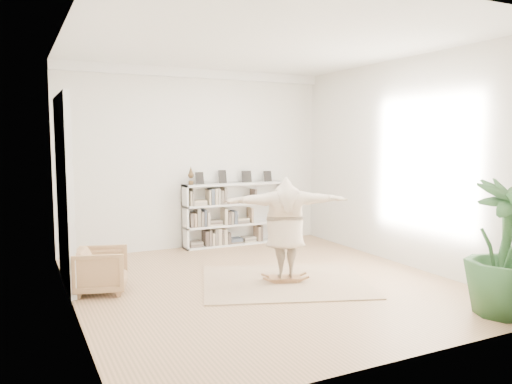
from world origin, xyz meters
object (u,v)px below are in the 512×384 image
bookshelf (234,215)px  rocker_board (285,278)px  armchair (102,270)px  houseplant (505,248)px  person (285,225)px

bookshelf → rocker_board: bookshelf is taller
armchair → rocker_board: bearing=-89.6°
bookshelf → houseplant: 5.53m
person → houseplant: (1.75, -2.45, -0.05)m
rocker_board → person: bearing=46.5°
person → houseplant: bearing=145.6°
armchair → rocker_board: (2.62, -0.73, -0.26)m
rocker_board → houseplant: bearing=-34.4°
rocker_board → houseplant: houseplant is taller
bookshelf → armchair: 3.76m
rocker_board → houseplant: (1.75, -2.45, 0.78)m
armchair → rocker_board: size_ratio=1.27×
bookshelf → rocker_board: bearing=-98.3°
armchair → houseplant: bearing=-110.0°
rocker_board → person: 0.83m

